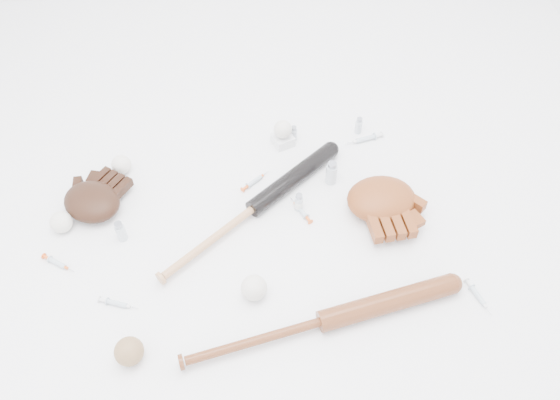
{
  "coord_description": "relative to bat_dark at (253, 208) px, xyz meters",
  "views": [
    {
      "loc": [
        -0.11,
        -1.12,
        1.45
      ],
      "look_at": [
        0.02,
        0.03,
        0.06
      ],
      "focal_mm": 35.0,
      "sensor_mm": 36.0,
      "label": 1
    }
  ],
  "objects": [
    {
      "name": "bat_dark",
      "position": [
        0.0,
        0.0,
        0.0
      ],
      "size": [
        0.68,
        0.57,
        0.06
      ],
      "primitive_type": null,
      "rotation": [
        0.0,
        0.0,
        0.68
      ],
      "color": "black",
      "rests_on": "ground"
    },
    {
      "name": "baseball_on_pedestal",
      "position": [
        0.14,
        0.33,
        0.04
      ],
      "size": [
        0.07,
        0.07,
        0.07
      ],
      "primitive_type": "sphere",
      "color": "silver",
      "rests_on": "pedestal"
    },
    {
      "name": "glove_tan",
      "position": [
        0.43,
        -0.02,
        0.02
      ],
      "size": [
        0.3,
        0.3,
        0.1
      ],
      "primitive_type": null,
      "rotation": [
        0.0,
        0.0,
        3.22
      ],
      "color": "brown",
      "rests_on": "ground"
    },
    {
      "name": "syringe_1",
      "position": [
        0.16,
        -0.01,
        -0.02
      ],
      "size": [
        0.08,
        0.13,
        0.02
      ],
      "primitive_type": null,
      "rotation": [
        0.0,
        0.0,
        2.02
      ],
      "color": "#ADBCC6",
      "rests_on": "ground"
    },
    {
      "name": "baseball_aged",
      "position": [
        -0.38,
        -0.47,
        0.01
      ],
      "size": [
        0.08,
        0.08,
        0.08
      ],
      "primitive_type": "sphere",
      "color": "olive",
      "rests_on": "ground"
    },
    {
      "name": "vial_1",
      "position": [
        0.18,
        0.34,
        0.0
      ],
      "size": [
        0.02,
        0.02,
        0.06
      ],
      "primitive_type": "cylinder",
      "color": "silver",
      "rests_on": "ground"
    },
    {
      "name": "pedestal",
      "position": [
        0.14,
        0.33,
        -0.01
      ],
      "size": [
        0.09,
        0.09,
        0.04
      ],
      "primitive_type": "cube",
      "rotation": [
        0.0,
        0.0,
        0.39
      ],
      "color": "white",
      "rests_on": "ground"
    },
    {
      "name": "baseball_upper",
      "position": [
        -0.45,
        0.25,
        0.0
      ],
      "size": [
        0.07,
        0.07,
        0.07
      ],
      "primitive_type": "sphere",
      "color": "silver",
      "rests_on": "ground"
    },
    {
      "name": "syringe_5",
      "position": [
        -0.43,
        -0.3,
        -0.02
      ],
      "size": [
        0.14,
        0.07,
        0.02
      ],
      "primitive_type": null,
      "rotation": [
        0.0,
        0.0,
        -0.36
      ],
      "color": "#ADBCC6",
      "rests_on": "ground"
    },
    {
      "name": "glove_dark",
      "position": [
        -0.54,
        0.08,
        0.01
      ],
      "size": [
        0.33,
        0.33,
        0.09
      ],
      "primitive_type": null,
      "rotation": [
        0.0,
        0.0,
        -0.64
      ],
      "color": "black",
      "rests_on": "ground"
    },
    {
      "name": "syringe_3",
      "position": [
        0.64,
        -0.39,
        -0.02
      ],
      "size": [
        0.06,
        0.14,
        0.02
      ],
      "primitive_type": null,
      "rotation": [
        0.0,
        0.0,
        -1.29
      ],
      "color": "#ADBCC6",
      "rests_on": "ground"
    },
    {
      "name": "baseball_mid",
      "position": [
        -0.02,
        -0.31,
        0.01
      ],
      "size": [
        0.08,
        0.08,
        0.08
      ],
      "primitive_type": "sphere",
      "color": "silver",
      "rests_on": "ground"
    },
    {
      "name": "syringe_2",
      "position": [
        0.01,
        0.14,
        -0.02
      ],
      "size": [
        0.12,
        0.11,
        0.02
      ],
      "primitive_type": null,
      "rotation": [
        0.0,
        0.0,
        0.67
      ],
      "color": "#ADBCC6",
      "rests_on": "ground"
    },
    {
      "name": "baseball_left",
      "position": [
        -0.63,
        0.01,
        0.01
      ],
      "size": [
        0.07,
        0.07,
        0.07
      ],
      "primitive_type": "sphere",
      "color": "silver",
      "rests_on": "ground"
    },
    {
      "name": "vial_3",
      "position": [
        0.28,
        0.12,
        0.02
      ],
      "size": [
        0.04,
        0.04,
        0.09
      ],
      "primitive_type": "cylinder",
      "color": "silver",
      "rests_on": "ground"
    },
    {
      "name": "vial_4",
      "position": [
        -0.43,
        -0.06,
        0.01
      ],
      "size": [
        0.03,
        0.03,
        0.08
      ],
      "primitive_type": "cylinder",
      "color": "silver",
      "rests_on": "ground"
    },
    {
      "name": "trading_card",
      "position": [
        -0.59,
        0.16,
        -0.03
      ],
      "size": [
        0.07,
        0.09,
        0.0
      ],
      "primitive_type": "cube",
      "rotation": [
        0.0,
        0.0,
        -0.05
      ],
      "color": "gold",
      "rests_on": "ground"
    },
    {
      "name": "vial_0",
      "position": [
        0.43,
        0.36,
        0.0
      ],
      "size": [
        0.03,
        0.03,
        0.07
      ],
      "primitive_type": "cylinder",
      "color": "silver",
      "rests_on": "ground"
    },
    {
      "name": "vial_2",
      "position": [
        0.15,
        0.01,
        0.01
      ],
      "size": [
        0.03,
        0.03,
        0.07
      ],
      "primitive_type": "cylinder",
      "color": "silver",
      "rests_on": "ground"
    },
    {
      "name": "syringe_4",
      "position": [
        0.45,
        0.31,
        -0.02
      ],
      "size": [
        0.17,
        0.07,
        0.02
      ],
      "primitive_type": null,
      "rotation": [
        0.0,
        0.0,
        3.38
      ],
      "color": "#ADBCC6",
      "rests_on": "ground"
    },
    {
      "name": "syringe_0",
      "position": [
        -0.63,
        -0.14,
        -0.02
      ],
      "size": [
        0.13,
        0.1,
        0.02
      ],
      "primitive_type": null,
      "rotation": [
        0.0,
        0.0,
        -0.6
      ],
      "color": "#ADBCC6",
      "rests_on": "ground"
    },
    {
      "name": "bat_wood",
      "position": [
        0.16,
        -0.44,
        0.0
      ],
      "size": [
        0.87,
        0.23,
        0.06
      ],
      "primitive_type": null,
      "rotation": [
        0.0,
        0.0,
        0.19
      ],
      "color": "brown",
      "rests_on": "ground"
    }
  ]
}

